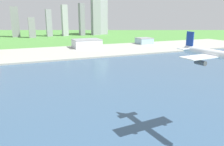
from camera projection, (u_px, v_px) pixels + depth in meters
ground_plane at (87, 84)px, 215.58m from camera, size 2400.00×2400.00×0.00m
water_bay at (110, 106)px, 161.97m from camera, size 840.00×360.00×0.15m
industrial_pier at (56, 53)px, 385.00m from camera, size 840.00×140.00×2.50m
airplane_landing at (219, 55)px, 107.93m from camera, size 38.64×45.69×14.18m
warehouse_main at (87, 43)px, 438.71m from camera, size 53.33×40.09×16.27m
warehouse_annex at (144, 41)px, 497.83m from camera, size 31.72×31.37×13.03m
distant_skyline at (56, 16)px, 694.16m from camera, size 437.49×77.42×159.76m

